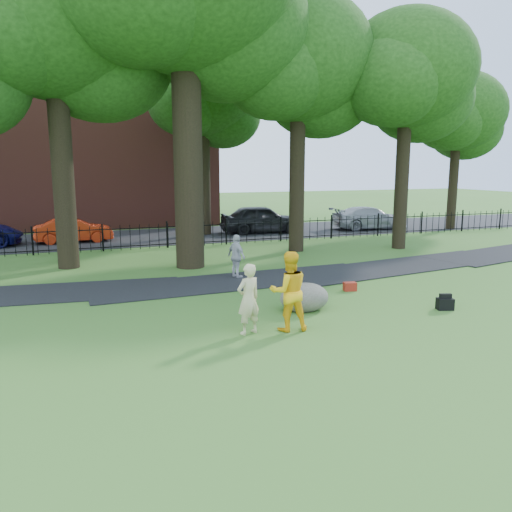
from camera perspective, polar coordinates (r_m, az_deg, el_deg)
name	(u,v)px	position (r m, az deg, el deg)	size (l,w,h in m)	color
ground	(250,316)	(13.32, -0.71, -6.87)	(120.00, 120.00, 0.00)	#3D6E26
footpath	(239,282)	(17.20, -1.92, -2.94)	(36.00, 2.60, 0.03)	black
street	(155,237)	(28.59, -11.52, 2.16)	(80.00, 7.00, 0.02)	black
iron_fence	(167,235)	(24.60, -10.13, 2.33)	(44.00, 0.04, 1.20)	black
brick_building	(71,134)	(36.06, -20.36, 12.93)	(18.00, 8.00, 12.00)	brown
tree_row	(191,57)	(21.38, -7.49, 21.58)	(26.82, 7.96, 12.42)	black
woman	(248,299)	(11.74, -0.88, -4.94)	(0.62, 0.41, 1.69)	beige
man	(289,291)	(12.00, 3.77, -4.03)	(0.94, 0.73, 1.93)	yellow
pedestrian	(237,256)	(17.59, -2.24, -0.05)	(0.91, 0.38, 1.56)	#BDBCC1
boulder	(304,295)	(13.84, 5.54, -4.51)	(1.39, 1.05, 0.81)	#6A6359
backpack	(445,304)	(14.81, 20.79, -5.14)	(0.43, 0.27, 0.33)	black
red_bag	(350,287)	(16.20, 10.68, -3.45)	(0.40, 0.25, 0.27)	maroon
red_sedan	(74,230)	(27.55, -20.11, 2.77)	(1.35, 3.86, 1.27)	#B9290E
grey_car	(262,219)	(29.60, 0.67, 4.26)	(1.97, 4.89, 1.67)	black
silver_car	(369,218)	(32.16, 12.84, 4.25)	(1.98, 4.87, 1.41)	#96989E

